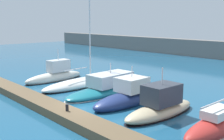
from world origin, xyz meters
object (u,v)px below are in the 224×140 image
at_px(sailboat_white_second, 82,83).
at_px(sailboat_red_sixth, 220,122).
at_px(motorboat_ivory_nearest, 55,75).
at_px(motorboat_navy_fourth, 127,96).
at_px(motorboat_teal_third, 109,87).
at_px(dock_bollard, 67,108).
at_px(motorboat_sand_fifth, 161,106).

height_order(sailboat_white_second, sailboat_red_sixth, sailboat_white_second).
distance_m(motorboat_ivory_nearest, motorboat_navy_fourth, 11.25).
height_order(motorboat_teal_third, sailboat_red_sixth, sailboat_red_sixth).
xyz_separation_m(motorboat_ivory_nearest, sailboat_red_sixth, (18.63, 0.03, -0.06)).
bearing_deg(motorboat_navy_fourth, motorboat_ivory_nearest, 85.94).
distance_m(sailboat_red_sixth, dock_bollard, 9.45).
relative_size(motorboat_ivory_nearest, motorboat_navy_fourth, 1.08).
height_order(motorboat_teal_third, motorboat_sand_fifth, motorboat_sand_fifth).
relative_size(motorboat_sand_fifth, dock_bollard, 15.01).
height_order(motorboat_teal_third, motorboat_navy_fourth, motorboat_navy_fourth).
distance_m(motorboat_ivory_nearest, sailboat_red_sixth, 18.63).
relative_size(motorboat_sand_fifth, sailboat_red_sixth, 0.53).
bearing_deg(sailboat_white_second, motorboat_teal_third, -89.44).
height_order(motorboat_ivory_nearest, motorboat_sand_fifth, motorboat_ivory_nearest).
bearing_deg(dock_bollard, motorboat_teal_third, 117.21).
height_order(motorboat_ivory_nearest, motorboat_teal_third, motorboat_ivory_nearest).
bearing_deg(motorboat_ivory_nearest, motorboat_sand_fifth, -95.88).
height_order(motorboat_ivory_nearest, dock_bollard, motorboat_ivory_nearest).
xyz_separation_m(sailboat_white_second, motorboat_teal_third, (3.74, 0.33, 0.19)).
bearing_deg(motorboat_teal_third, motorboat_navy_fourth, -112.47).
relative_size(motorboat_navy_fourth, motorboat_sand_fifth, 1.00).
relative_size(motorboat_ivory_nearest, motorboat_teal_third, 0.75).
bearing_deg(motorboat_ivory_nearest, motorboat_navy_fourth, -95.51).
xyz_separation_m(sailboat_white_second, motorboat_sand_fifth, (10.67, -1.06, 0.35)).
relative_size(motorboat_navy_fourth, sailboat_red_sixth, 0.53).
xyz_separation_m(motorboat_ivory_nearest, dock_bollard, (11.13, -5.70, 0.29)).
bearing_deg(dock_bollard, motorboat_navy_fourth, 88.73).
height_order(motorboat_teal_third, dock_bollard, motorboat_teal_third).
xyz_separation_m(motorboat_teal_third, motorboat_sand_fifth, (6.92, -1.39, 0.16)).
bearing_deg(motorboat_sand_fifth, dock_bollard, 147.31).
height_order(sailboat_white_second, motorboat_teal_third, sailboat_white_second).
relative_size(sailboat_red_sixth, dock_bollard, 28.25).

